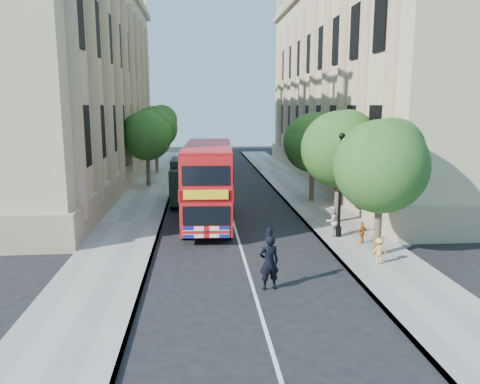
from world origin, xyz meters
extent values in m
plane|color=black|center=(0.00, 0.00, 0.00)|extent=(120.00, 120.00, 0.00)
cube|color=gray|center=(5.75, 10.00, 0.06)|extent=(3.50, 80.00, 0.12)
cube|color=gray|center=(-5.75, 10.00, 0.06)|extent=(3.50, 80.00, 0.12)
cube|color=tan|center=(13.80, 24.00, 9.00)|extent=(12.00, 38.00, 18.00)
cube|color=tan|center=(-13.80, 24.00, 9.00)|extent=(12.00, 38.00, 18.00)
cylinder|color=#473828|center=(5.80, 3.00, 1.43)|extent=(0.32, 0.32, 2.86)
sphere|color=#1A4E1A|center=(5.80, 3.00, 4.03)|extent=(4.00, 4.00, 4.00)
sphere|color=#1A4E1A|center=(6.40, 3.40, 4.68)|extent=(2.80, 2.80, 2.80)
sphere|color=#1A4E1A|center=(5.30, 2.70, 4.55)|extent=(2.60, 2.60, 2.60)
cylinder|color=#473828|center=(5.80, 9.00, 1.50)|extent=(0.32, 0.32, 2.99)
sphere|color=#1A4E1A|center=(5.80, 9.00, 4.22)|extent=(4.20, 4.20, 4.20)
sphere|color=#1A4E1A|center=(6.40, 9.40, 4.90)|extent=(2.94, 2.94, 2.94)
sphere|color=#1A4E1A|center=(5.30, 8.70, 4.76)|extent=(2.73, 2.73, 2.73)
cylinder|color=#473828|center=(5.80, 15.00, 1.45)|extent=(0.32, 0.32, 2.90)
sphere|color=#1A4E1A|center=(5.80, 15.00, 4.09)|extent=(4.00, 4.00, 4.00)
sphere|color=#1A4E1A|center=(6.40, 15.40, 4.75)|extent=(2.80, 2.80, 2.80)
sphere|color=#1A4E1A|center=(5.30, 14.70, 4.62)|extent=(2.60, 2.60, 2.60)
cylinder|color=#473828|center=(-6.00, 22.00, 1.50)|extent=(0.32, 0.32, 2.99)
sphere|color=#1A4E1A|center=(-6.00, 22.00, 4.22)|extent=(4.00, 4.00, 4.00)
sphere|color=#1A4E1A|center=(-5.40, 22.40, 4.90)|extent=(2.80, 2.80, 2.80)
sphere|color=#1A4E1A|center=(-6.50, 21.70, 4.76)|extent=(2.60, 2.60, 2.60)
cylinder|color=#473828|center=(-6.00, 30.00, 1.58)|extent=(0.32, 0.32, 3.17)
sphere|color=#1A4E1A|center=(-6.00, 30.00, 4.46)|extent=(4.20, 4.20, 4.20)
sphere|color=#1A4E1A|center=(-5.40, 30.40, 5.18)|extent=(2.94, 2.94, 2.94)
sphere|color=#1A4E1A|center=(-6.50, 29.70, 5.04)|extent=(2.73, 2.73, 2.73)
cylinder|color=black|center=(5.00, 6.00, 0.37)|extent=(0.30, 0.30, 0.50)
cylinder|color=black|center=(5.00, 6.00, 2.62)|extent=(0.14, 0.14, 5.00)
sphere|color=black|center=(5.00, 6.00, 5.12)|extent=(0.32, 0.32, 0.32)
cube|color=#B00C0E|center=(-1.38, 9.84, 2.41)|extent=(2.92, 9.53, 3.92)
cube|color=black|center=(-1.38, 9.84, 1.54)|extent=(2.95, 8.94, 0.89)
cube|color=black|center=(-1.38, 9.84, 3.42)|extent=(2.95, 8.94, 0.89)
cube|color=yellow|center=(-1.60, 5.13, 2.53)|extent=(2.08, 0.18, 0.45)
cylinder|color=black|center=(-2.66, 6.57, 0.50)|extent=(0.32, 1.00, 0.99)
cylinder|color=black|center=(-0.42, 6.47, 0.50)|extent=(0.32, 1.00, 0.99)
cylinder|color=black|center=(-2.35, 13.01, 0.50)|extent=(0.32, 1.00, 0.99)
cylinder|color=black|center=(-0.12, 12.91, 0.50)|extent=(0.32, 1.00, 0.99)
cube|color=black|center=(-2.73, 13.78, 1.43)|extent=(2.12, 1.91, 2.22)
cube|color=black|center=(-2.73, 12.88, 1.69)|extent=(1.91, 0.10, 0.74)
cube|color=black|center=(-2.74, 16.11, 1.64)|extent=(2.12, 3.39, 2.65)
cube|color=black|center=(-2.73, 15.48, 0.37)|extent=(1.91, 5.09, 0.26)
cylinder|color=black|center=(-3.69, 13.68, 0.42)|extent=(0.23, 0.85, 0.85)
cylinder|color=black|center=(-1.78, 13.68, 0.42)|extent=(0.23, 0.85, 0.85)
cylinder|color=black|center=(-3.69, 17.17, 0.42)|extent=(0.23, 0.85, 0.85)
cylinder|color=black|center=(-1.78, 17.17, 0.42)|extent=(0.23, 0.85, 0.85)
imported|color=black|center=(0.56, -0.16, 1.02)|extent=(0.81, 0.60, 2.03)
imported|color=beige|center=(4.70, 6.12, 0.89)|extent=(0.92, 0.83, 1.53)
imported|color=#C96D23|center=(5.76, 4.77, 0.64)|extent=(0.65, 0.52, 1.03)
imported|color=gold|center=(5.45, 1.87, 0.67)|extent=(0.71, 0.41, 1.09)
camera|label=1|loc=(-1.90, -16.07, 6.57)|focal=35.00mm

